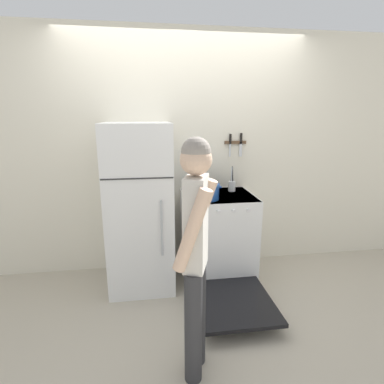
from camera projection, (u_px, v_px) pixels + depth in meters
ground_plane at (186, 262)px, 3.54m from camera, size 14.00×14.00×0.00m
wall_back at (185, 155)px, 3.25m from camera, size 10.00×0.06×2.55m
refrigerator at (140, 207)px, 2.94m from camera, size 0.62×0.71×1.63m
stove_range at (218, 238)px, 3.13m from camera, size 0.72×1.36×0.90m
dutch_oven_pot at (205, 191)px, 2.89m from camera, size 0.32×0.28×0.18m
tea_kettle at (202, 186)px, 3.14m from camera, size 0.21×0.17×0.22m
utensil_jar at (232, 185)px, 3.19m from camera, size 0.07×0.07×0.27m
person at (196, 248)px, 1.83m from camera, size 0.32×0.37×1.58m
wall_knife_strip at (236, 142)px, 3.25m from camera, size 0.24×0.03×0.25m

